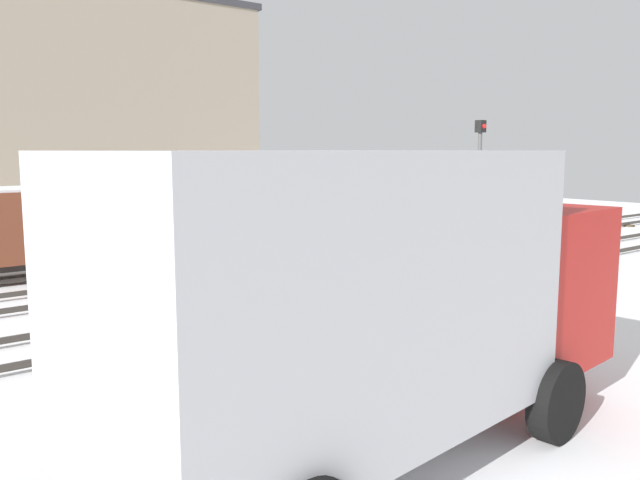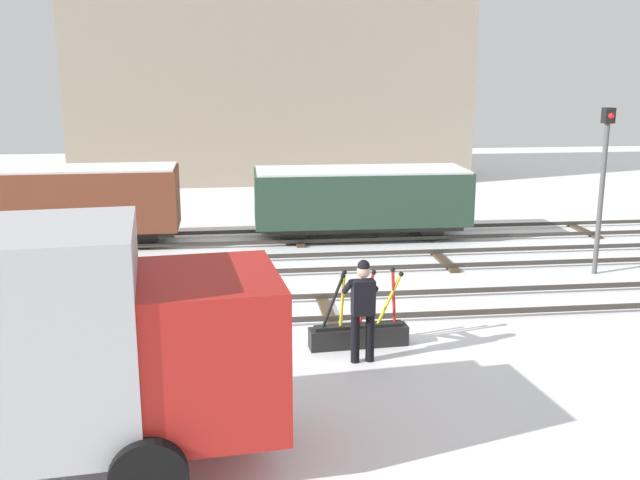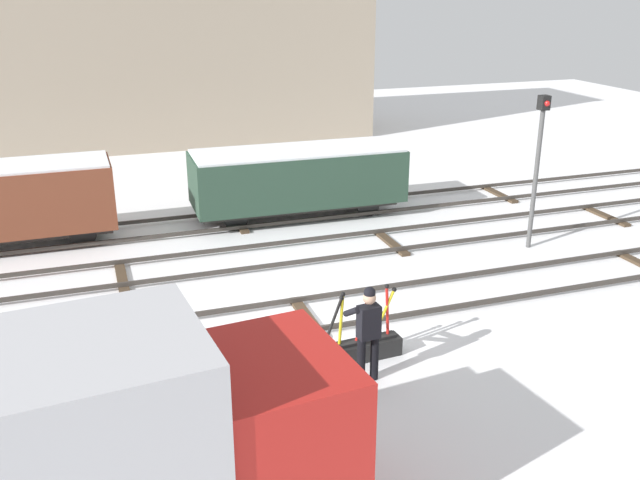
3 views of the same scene
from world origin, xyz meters
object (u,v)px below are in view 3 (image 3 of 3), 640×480
freight_car_near_switch (10,201)px  freight_car_mid_siding (298,178)px  rail_worker (368,328)px  switch_lever_frame (356,348)px  signal_post (538,157)px  delivery_truck (62,463)px

freight_car_near_switch → freight_car_mid_siding: 7.85m
rail_worker → freight_car_mid_siding: 9.27m
switch_lever_frame → freight_car_mid_siding: freight_car_mid_siding is taller
freight_car_near_switch → freight_car_mid_siding: size_ratio=0.84×
signal_post → delivery_truck: bearing=-146.0°
switch_lever_frame → delivery_truck: size_ratio=0.28×
rail_worker → freight_car_mid_siding: freight_car_mid_siding is taller
switch_lever_frame → freight_car_mid_siding: bearing=75.8°
freight_car_mid_siding → delivery_truck: bearing=-116.9°
rail_worker → freight_car_near_switch: size_ratio=0.35×
rail_worker → signal_post: (6.62, 4.71, 1.42)m
switch_lever_frame → rail_worker: (-0.07, -0.68, 0.78)m
switch_lever_frame → delivery_truck: 6.43m
rail_worker → switch_lever_frame: bearing=80.4°
signal_post → freight_car_mid_siding: signal_post is taller
rail_worker → freight_car_near_switch: 11.08m
switch_lever_frame → freight_car_mid_siding: 8.64m
freight_car_near_switch → freight_car_mid_siding: freight_car_near_switch is taller
switch_lever_frame → freight_car_mid_siding: size_ratio=0.29×
freight_car_near_switch → delivery_truck: bearing=-84.3°
signal_post → freight_car_mid_siding: (-5.05, 4.43, -1.23)m
freight_car_near_switch → signal_post: bearing=-19.6°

